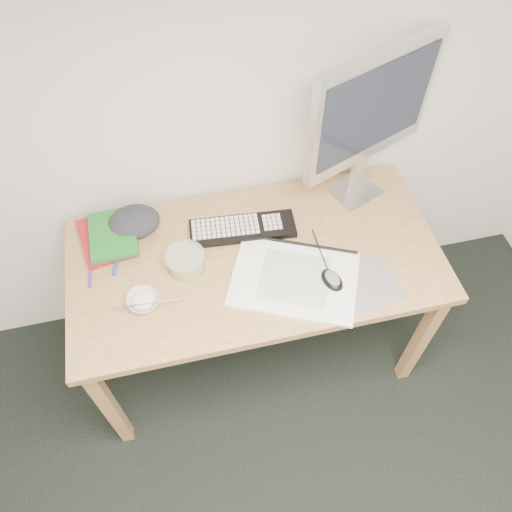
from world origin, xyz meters
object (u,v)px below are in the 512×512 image
(rice_bowl, at_px, (143,301))
(keyboard, at_px, (243,229))
(monitor, at_px, (372,113))
(sketchpad, at_px, (295,279))
(desk, at_px, (255,269))

(rice_bowl, bearing_deg, keyboard, 31.08)
(monitor, relative_size, rice_bowl, 5.51)
(sketchpad, relative_size, keyboard, 1.09)
(monitor, bearing_deg, desk, -175.46)
(sketchpad, bearing_deg, monitor, 70.02)
(keyboard, bearing_deg, monitor, 16.51)
(desk, height_order, keyboard, keyboard)
(sketchpad, xyz_separation_m, keyboard, (-0.14, 0.27, 0.01))
(desk, height_order, rice_bowl, rice_bowl)
(sketchpad, height_order, keyboard, keyboard)
(sketchpad, distance_m, rice_bowl, 0.54)
(monitor, height_order, rice_bowl, monitor)
(keyboard, xyz_separation_m, rice_bowl, (-0.41, -0.25, 0.01))
(keyboard, relative_size, monitor, 0.64)
(monitor, distance_m, rice_bowl, 1.04)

